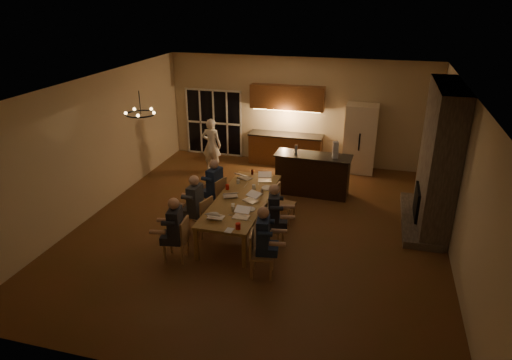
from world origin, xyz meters
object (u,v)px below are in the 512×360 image
Objects in this scene: person_right_mid at (274,215)px; person_left_far at (215,187)px; chair_left_near at (176,239)px; chandelier at (141,114)px; redcup_mid at (227,187)px; person_left_near at (176,231)px; chair_right_near at (262,254)px; mug_back at (238,182)px; can_right at (262,192)px; bar_bottle at (296,149)px; laptop_c at (230,192)px; mug_front at (233,206)px; plate_left at (213,215)px; laptop_a at (216,213)px; person_right_near at (263,241)px; mug_mid at (254,187)px; chair_left_mid at (200,216)px; chair_left_far at (214,195)px; redcup_near at (238,226)px; laptop_d at (250,196)px; can_silver at (233,209)px; laptop_b at (241,212)px; refrigerator at (360,139)px; bar_blender at (335,150)px; chair_right_mid at (272,227)px; standing_person at (212,145)px; chair_right_far at (284,204)px; plate_near at (250,209)px; person_left_mid at (195,205)px; bar_island at (312,175)px; can_cola at (252,172)px; dining_table at (242,214)px; plate_far at (267,188)px; laptop_e at (245,174)px.

person_right_mid is 1.97m from person_left_far.
chair_left_near is 0.64× the size of person_right_mid.
chandelier reaches higher than redcup_mid.
person_left_near is 2.18m from person_left_far.
person_right_mid is (-0.04, 1.13, 0.24)m from chair_right_near.
mug_back is 0.83× the size of can_right.
bar_bottle is (2.51, 3.20, -1.55)m from chandelier.
laptop_c is 3.20× the size of mug_front.
can_right is at bearing 60.89° from plate_left.
person_right_near is at bearing 154.23° from laptop_a.
mug_front is 0.42× the size of bar_bottle.
mug_mid is 0.42× the size of bar_bottle.
laptop_a is at bearing 32.53° from person_left_far.
chair_left_far is at bearing -160.46° from chair_left_mid.
laptop_d is at bearing 95.17° from redcup_near.
laptop_c is 2.67× the size of can_silver.
mug_front is (-0.28, 0.36, -0.06)m from laptop_b.
can_silver is at bearing -114.35° from refrigerator.
bar_blender reaches higher than laptop_b.
person_left_near is at bearing 11.56° from person_left_far.
chair_left_mid is at bearing 92.30° from chair_right_mid.
person_right_near is 4.31× the size of laptop_d.
chandelier is (0.15, -4.12, 1.96)m from standing_person.
plate_near is (-0.52, -1.08, 0.31)m from chair_right_far.
person_right_mid reaches higher than redcup_mid.
laptop_d is 1.37× the size of plate_near.
chair_left_mid is at bearing 107.57° from standing_person.
person_right_near reaches higher than redcup_mid.
chair_left_far is 1.72m from chair_right_far.
plate_left is at bearing 54.39° from person_left_mid.
bar_island is at bearing 57.80° from mug_mid.
person_left_near is at bearing -102.47° from can_cola.
chair_right_mid is at bearing -106.58° from refrigerator.
bar_bottle is at bearing 71.50° from plate_left.
chair_left_near reaches higher than can_right.
bar_bottle reaches higher than redcup_mid.
chandelier reaches higher than chair_right_far.
person_left_far is 11.50× the size of redcup_near.
dining_table is 25.54× the size of redcup_mid.
chair_left_mid is at bearing -111.35° from mug_back.
chair_left_near is 1.74m from laptop_c.
plate_far is (-0.43, 0.10, 0.31)m from chair_right_far.
redcup_mid is at bearing 115.66° from mug_front.
laptop_e is (-1.10, 1.62, 0.17)m from person_right_mid.
laptop_b reaches higher than can_right.
laptop_a reaches higher than chair_right_mid.
chair_right_mid is 1.03m from can_right.
bar_bottle is (0.51, 3.16, 0.34)m from laptop_b.
chair_left_near and chair_right_mid have the same top height.
can_cola is at bearing -172.00° from bar_blender.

